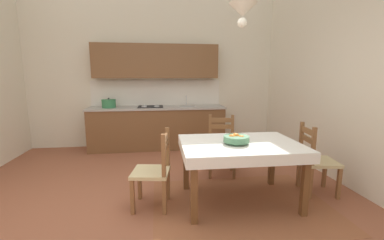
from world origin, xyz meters
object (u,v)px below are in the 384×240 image
fruit_bowl (236,139)px  pendant_lamp (243,11)px  dining_chair_window_side (316,161)px  dining_chair_kitchen_side (221,147)px  kitchen_cabinetry (157,109)px  dining_chair_tv_side (154,171)px  dining_table (240,152)px

fruit_bowl → pendant_lamp: pendant_lamp is taller
dining_chair_window_side → dining_chair_kitchen_side: bearing=141.6°
kitchen_cabinetry → dining_chair_window_side: bearing=-50.6°
kitchen_cabinetry → dining_chair_tv_side: (-0.05, -2.59, -0.41)m
kitchen_cabinetry → dining_chair_tv_side: size_ratio=3.07×
kitchen_cabinetry → dining_table: (0.98, -2.59, -0.22)m
dining_chair_kitchen_side → pendant_lamp: size_ratio=1.16×
dining_chair_window_side → fruit_bowl: dining_chair_window_side is taller
dining_chair_tv_side → fruit_bowl: 1.03m
dining_table → pendant_lamp: 1.63m
dining_table → pendant_lamp: (-0.00, 0.05, 1.63)m
dining_table → dining_chair_tv_side: (-1.03, 0.01, -0.19)m
dining_chair_kitchen_side → pendant_lamp: 2.02m
dining_table → dining_chair_window_side: bearing=4.5°
pendant_lamp → kitchen_cabinetry: bearing=111.1°
kitchen_cabinetry → dining_chair_kitchen_side: 1.99m
dining_chair_kitchen_side → fruit_bowl: (-0.08, -0.97, 0.37)m
kitchen_cabinetry → fruit_bowl: kitchen_cabinetry is taller
dining_chair_kitchen_side → dining_table: bearing=-90.9°
dining_chair_tv_side → dining_chair_window_side: (2.11, 0.08, 0.00)m
dining_chair_tv_side → pendant_lamp: pendant_lamp is taller
kitchen_cabinetry → dining_table: size_ratio=2.00×
dining_chair_tv_side → dining_chair_kitchen_side: bearing=41.3°
kitchen_cabinetry → dining_chair_tv_side: bearing=-91.1°
dining_table → fruit_bowl: fruit_bowl is taller
dining_chair_window_side → fruit_bowl: (-1.14, -0.14, 0.37)m
dining_chair_kitchen_side → fruit_bowl: dining_chair_kitchen_side is taller
dining_chair_tv_side → fruit_bowl: (0.96, -0.06, 0.37)m
dining_chair_window_side → fruit_bowl: bearing=-173.2°
dining_chair_kitchen_side → pendant_lamp: (-0.02, -0.87, 1.83)m
dining_table → dining_chair_kitchen_side: (0.01, 0.92, -0.19)m
fruit_bowl → dining_table: bearing=37.9°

